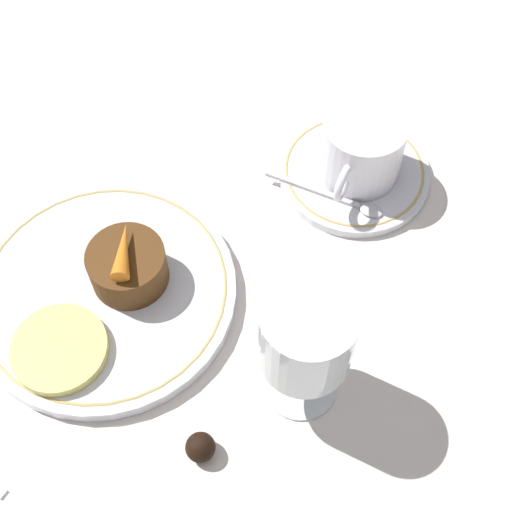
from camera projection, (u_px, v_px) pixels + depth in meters
The scene contains 10 objects.
ground_plane at pixel (161, 308), 0.62m from camera, with size 3.00×3.00×0.00m, color white.
dinner_plate at pixel (105, 292), 0.62m from camera, with size 0.23×0.23×0.01m.
saucer at pixel (354, 172), 0.69m from camera, with size 0.15×0.15×0.01m.
coffee_cup at pixel (362, 147), 0.65m from camera, with size 0.10×0.08×0.07m.
spoon at pixel (337, 198), 0.66m from camera, with size 0.02×0.12×0.00m.
wine_glass at pixel (306, 340), 0.51m from camera, with size 0.07×0.07×0.13m.
dessert_cake at pixel (128, 266), 0.60m from camera, with size 0.07×0.07×0.04m.
carrot_garnish at pixel (123, 250), 0.58m from camera, with size 0.05×0.04×0.02m.
pineapple_slice at pixel (60, 349), 0.58m from camera, with size 0.08×0.08×0.01m.
chocolate_truffle at pixel (200, 447), 0.54m from camera, with size 0.02×0.02×0.02m.
Camera 1 is at (0.22, 0.20, 0.55)m, focal length 50.00 mm.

